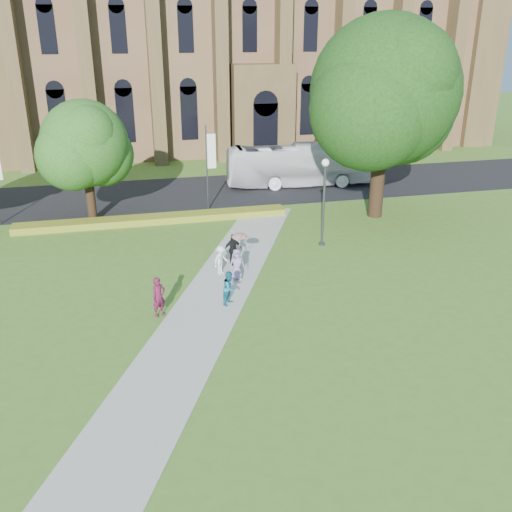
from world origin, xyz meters
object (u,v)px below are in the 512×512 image
object	(u,v)px
streetlamp	(324,192)
pedestrian_0	(159,297)
tour_coach	(301,165)
large_tree	(385,92)

from	to	relation	value
streetlamp	pedestrian_0	world-z (taller)	streetlamp
tour_coach	pedestrian_0	size ratio (longest dim) A/B	6.54
large_tree	tour_coach	xyz separation A→B (m)	(-2.53, 9.09, -6.65)
streetlamp	tour_coach	size ratio (longest dim) A/B	0.43
tour_coach	pedestrian_0	distance (m)	24.39
streetlamp	tour_coach	world-z (taller)	streetlamp
streetlamp	tour_coach	bearing A→B (deg)	77.67
large_tree	streetlamp	bearing A→B (deg)	-140.71
streetlamp	large_tree	size ratio (longest dim) A/B	0.40
pedestrian_0	tour_coach	bearing A→B (deg)	26.13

